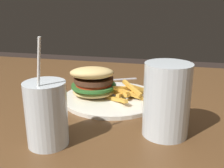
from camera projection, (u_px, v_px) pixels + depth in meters
name	position (u px, v px, depth m)	size (l,w,h in m)	color
dining_table	(74.00, 151.00, 0.60)	(1.61, 1.22, 0.71)	brown
meal_plate_near	(102.00, 89.00, 0.71)	(0.27, 0.27, 0.10)	silver
beer_glass	(166.00, 101.00, 0.51)	(0.09, 0.09, 0.15)	silver
juice_glass	(47.00, 116.00, 0.48)	(0.08, 0.08, 0.21)	silver
spoon	(98.00, 79.00, 0.88)	(0.16, 0.10, 0.01)	silver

